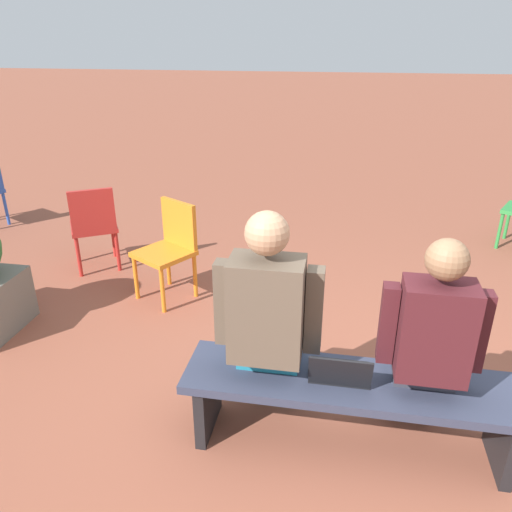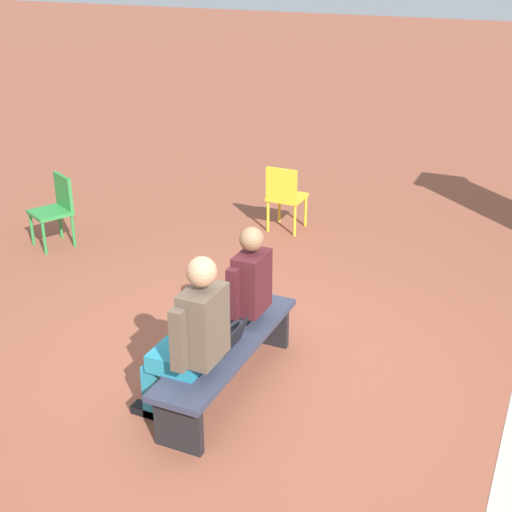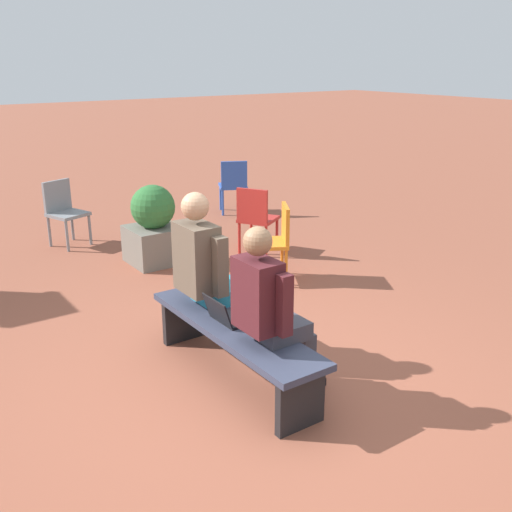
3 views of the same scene
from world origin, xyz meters
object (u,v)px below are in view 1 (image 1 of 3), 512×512
person_student (428,340)px  person_adult (269,319)px  plastic_chair_near_bench_right (94,223)px  bench (351,394)px  plastic_chair_far_left (170,244)px  laptop (340,372)px

person_student → person_adult: bearing=-0.3°
person_adult → plastic_chair_near_bench_right: person_adult is taller
bench → plastic_chair_far_left: size_ratio=2.14×
plastic_chair_near_bench_right → person_student: bearing=146.6°
laptop → plastic_chair_near_bench_right: (2.36, -1.92, -0.02)m
bench → plastic_chair_far_left: bearing=-45.0°
laptop → person_adult: bearing=-11.8°
bench → laptop: laptop is taller
person_adult → person_student: bearing=179.7°
person_student → plastic_chair_far_left: bearing=-37.7°
person_student → person_adult: size_ratio=0.94×
bench → person_student: (-0.37, -0.06, 0.34)m
person_student → plastic_chair_near_bench_right: size_ratio=1.54×
laptop → plastic_chair_far_left: plastic_chair_far_left is taller
bench → person_adult: bearing=-8.6°
person_student → laptop: (0.43, 0.08, -0.20)m
bench → laptop: 0.16m
plastic_chair_far_left → plastic_chair_near_bench_right: 0.96m
bench → plastic_chair_far_left: plastic_chair_far_left is taller
person_student → laptop: person_student is taller
person_student → plastic_chair_far_left: (1.90, -1.47, -0.22)m
plastic_chair_far_left → bench: bearing=135.0°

